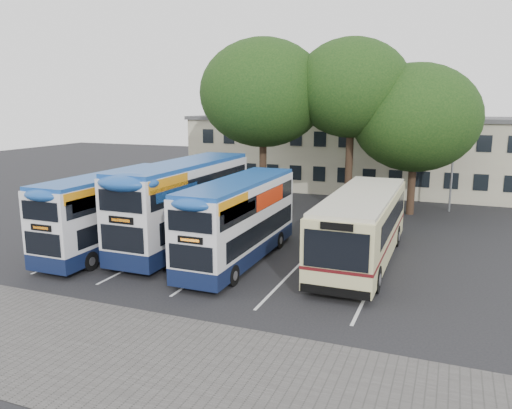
{
  "coord_description": "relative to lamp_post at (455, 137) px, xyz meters",
  "views": [
    {
      "loc": [
        6.0,
        -16.12,
        7.33
      ],
      "look_at": [
        -2.37,
        5.0,
        2.7
      ],
      "focal_mm": 35.0,
      "sensor_mm": 36.0,
      "label": 1
    }
  ],
  "objects": [
    {
      "name": "tree_mid",
      "position": [
        -6.5,
        -2.64,
        3.19
      ],
      "size": [
        7.63,
        7.63,
        11.54
      ],
      "color": "black",
      "rests_on": "ground"
    },
    {
      "name": "bay_lines",
      "position": [
        -9.75,
        -14.97,
        -5.08
      ],
      "size": [
        14.12,
        11.0,
        0.01
      ],
      "color": "silver",
      "rests_on": "ground"
    },
    {
      "name": "bus_dd_mid",
      "position": [
        -12.65,
        -14.1,
        -2.66
      ],
      "size": [
        2.57,
        10.58,
        4.41
      ],
      "color": "#101A3C",
      "rests_on": "ground"
    },
    {
      "name": "paving_strip",
      "position": [
        -8.0,
        -24.97,
        -5.08
      ],
      "size": [
        40.0,
        6.0,
        0.01
      ],
      "primitive_type": "cube",
      "color": "#595654",
      "rests_on": "ground"
    },
    {
      "name": "bus_dd_right",
      "position": [
        -9.01,
        -15.41,
        -2.94
      ],
      "size": [
        2.27,
        9.34,
        3.89
      ],
      "color": "#101A3C",
      "rests_on": "ground"
    },
    {
      "name": "lamp_post",
      "position": [
        0.0,
        0.0,
        0.0
      ],
      "size": [
        0.25,
        1.05,
        9.06
      ],
      "color": "gray",
      "rests_on": "ground"
    },
    {
      "name": "bus_dd_left",
      "position": [
        -15.68,
        -16.03,
        -2.94
      ],
      "size": [
        2.27,
        9.35,
        3.89
      ],
      "color": "#101A3C",
      "rests_on": "ground"
    },
    {
      "name": "tree_left",
      "position": [
        -12.34,
        -3.63,
        2.9
      ],
      "size": [
        8.63,
        8.63,
        11.67
      ],
      "color": "black",
      "rests_on": "ground"
    },
    {
      "name": "tree_right",
      "position": [
        -2.44,
        -1.86,
        1.3
      ],
      "size": [
        8.23,
        8.23,
        9.89
      ],
      "color": "black",
      "rests_on": "ground"
    },
    {
      "name": "bus_single",
      "position": [
        -3.71,
        -13.28,
        -3.23
      ],
      "size": [
        2.8,
        10.99,
        3.28
      ],
      "color": "#D0C88A",
      "rests_on": "ground"
    },
    {
      "name": "depot_building",
      "position": [
        -6.0,
        7.02,
        -1.93
      ],
      "size": [
        32.4,
        8.4,
        6.2
      ],
      "color": "#A69D86",
      "rests_on": "ground"
    },
    {
      "name": "ground",
      "position": [
        -6.0,
        -19.97,
        -5.08
      ],
      "size": [
        120.0,
        120.0,
        0.0
      ],
      "primitive_type": "plane",
      "color": "black",
      "rests_on": "ground"
    }
  ]
}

